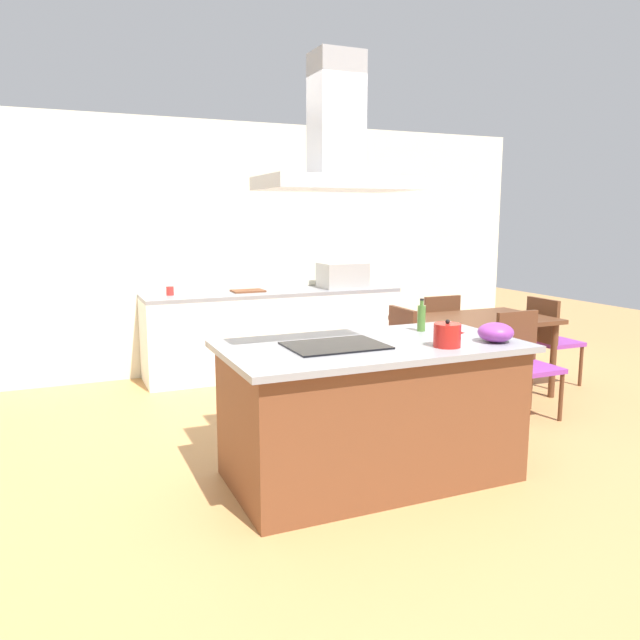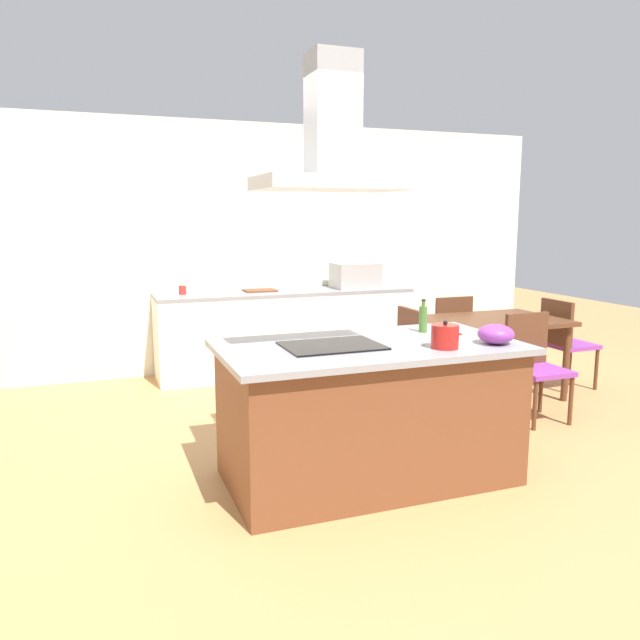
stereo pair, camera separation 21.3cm
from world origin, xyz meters
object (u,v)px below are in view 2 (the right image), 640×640
coffee_mug_red (183,290)px  chair_at_right_end (564,338)px  cooktop (332,346)px  mixing_bowl (496,334)px  dining_table (487,328)px  chair_at_left_end (399,352)px  chair_facing_island (533,360)px  tea_kettle (445,336)px  cutting_board (260,290)px  chair_facing_back_wall (448,332)px  range_hood (333,146)px  countertop_microwave (355,275)px  olive_oil_bottle (423,318)px

coffee_mug_red → chair_at_right_end: coffee_mug_red is taller
cooktop → mixing_bowl: 1.04m
dining_table → chair_at_left_end: bearing=180.0°
coffee_mug_red → chair_facing_island: size_ratio=0.10×
tea_kettle → chair_facing_island: tea_kettle is taller
cutting_board → chair_at_right_end: bearing=-31.6°
dining_table → chair_facing_back_wall: chair_facing_back_wall is taller
cutting_board → chair_at_left_end: bearing=-63.0°
dining_table → chair_at_left_end: size_ratio=1.57×
cutting_board → chair_facing_island: (1.75, -2.30, -0.40)m
cooktop → chair_at_right_end: (2.99, 1.29, -0.40)m
range_hood → chair_facing_island: bearing=16.9°
dining_table → chair_at_left_end: chair_at_left_end is taller
countertop_microwave → chair_facing_back_wall: 1.25m
olive_oil_bottle → coffee_mug_red: (-1.27, 2.72, -0.05)m
tea_kettle → chair_at_right_end: size_ratio=0.25×
tea_kettle → chair_facing_back_wall: size_ratio=0.25×
tea_kettle → cutting_board: 3.23m
tea_kettle → coffee_mug_red: size_ratio=2.44×
tea_kettle → range_hood: bearing=155.7°
coffee_mug_red → olive_oil_bottle: bearing=-65.0°
countertop_microwave → range_hood: bearing=-116.3°
cooktop → mixing_bowl: (1.00, -0.28, 0.06)m
mixing_bowl → chair_facing_island: mixing_bowl is taller
chair_at_left_end → countertop_microwave: bearing=80.5°
countertop_microwave → cutting_board: (-1.10, 0.05, -0.13)m
chair_at_left_end → cooktop: bearing=-131.8°
cutting_board → range_hood: 3.18m
coffee_mug_red → chair_facing_island: 3.49m
olive_oil_bottle → chair_facing_back_wall: (1.30, 1.73, -0.49)m
tea_kettle → coffee_mug_red: (-1.13, 3.24, -0.03)m
cooktop → chair_facing_island: bearing=16.9°
coffee_mug_red → chair_facing_island: coffee_mug_red is taller
countertop_microwave → cutting_board: 1.11m
countertop_microwave → chair_at_right_end: bearing=-45.4°
olive_oil_bottle → cutting_board: 2.74m
dining_table → range_hood: size_ratio=1.56×
coffee_mug_red → range_hood: range_hood is taller
chair_facing_island → chair_at_right_end: (0.92, 0.67, 0.00)m
chair_at_right_end → coffee_mug_red: bearing=154.5°
tea_kettle → mixing_bowl: tea_kettle is taller
dining_table → range_hood: 2.83m
dining_table → range_hood: (-2.07, -1.29, 1.43)m
coffee_mug_red → chair_at_left_end: bearing=-45.2°
tea_kettle → olive_oil_bottle: (0.14, 0.52, 0.02)m
chair_facing_island → chair_facing_back_wall: (0.00, 1.33, 0.00)m
tea_kettle → countertop_microwave: (0.79, 3.16, 0.07)m
dining_table → chair_at_left_end: 0.93m
cooktop → coffee_mug_red: bearing=99.5°
dining_table → coffee_mug_red: bearing=147.1°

